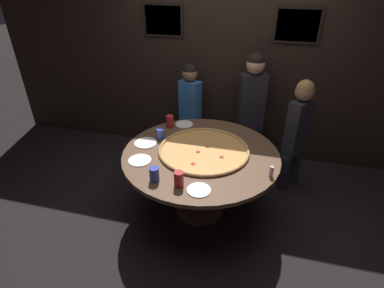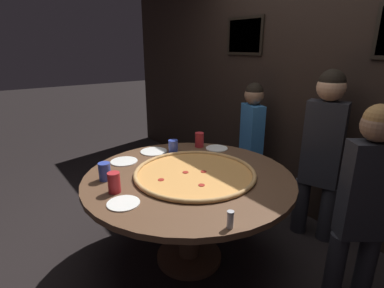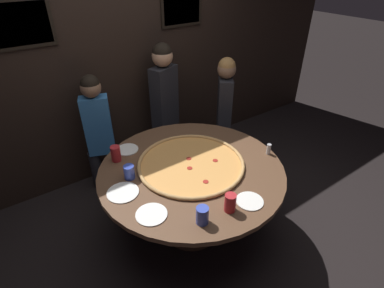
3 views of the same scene
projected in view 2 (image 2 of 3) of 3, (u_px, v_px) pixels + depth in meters
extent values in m
plane|color=black|center=(189.00, 258.00, 2.45)|extent=(24.00, 24.00, 0.00)
cube|color=black|center=(307.00, 85.00, 2.81)|extent=(6.40, 0.06, 2.60)
cube|color=black|center=(245.00, 36.00, 3.26)|extent=(0.52, 0.02, 0.40)
cube|color=#936B5B|center=(244.00, 36.00, 3.26)|extent=(0.46, 0.01, 0.34)
cylinder|color=brown|center=(189.00, 177.00, 2.22)|extent=(1.54, 1.54, 0.04)
cylinder|color=brown|center=(189.00, 220.00, 2.34)|extent=(0.16, 0.16, 0.70)
cylinder|color=brown|center=(189.00, 256.00, 2.44)|extent=(0.52, 0.52, 0.04)
cylinder|color=#E0994C|center=(195.00, 174.00, 2.22)|extent=(0.86, 0.86, 0.01)
torus|color=tan|center=(195.00, 173.00, 2.21)|extent=(0.90, 0.90, 0.03)
cylinder|color=#A8281E|center=(204.00, 172.00, 2.23)|extent=(0.04, 0.04, 0.00)
cylinder|color=#A8281E|center=(202.00, 185.00, 2.02)|extent=(0.04, 0.04, 0.00)
cylinder|color=#A8281E|center=(161.00, 180.00, 2.10)|extent=(0.04, 0.04, 0.00)
cylinder|color=#A8281E|center=(186.00, 172.00, 2.22)|extent=(0.04, 0.04, 0.00)
cylinder|color=#384CB7|center=(105.00, 171.00, 2.11)|extent=(0.08, 0.08, 0.13)
cylinder|color=#B22328|center=(114.00, 183.00, 1.93)|extent=(0.08, 0.08, 0.14)
cylinder|color=#384CB7|center=(173.00, 146.00, 2.66)|extent=(0.08, 0.08, 0.12)
cylinder|color=#B22328|center=(199.00, 140.00, 2.81)|extent=(0.08, 0.08, 0.14)
cylinder|color=white|center=(123.00, 203.00, 1.81)|extent=(0.20, 0.20, 0.01)
cylinder|color=white|center=(217.00, 148.00, 2.77)|extent=(0.20, 0.20, 0.01)
cylinder|color=white|center=(124.00, 161.00, 2.46)|extent=(0.22, 0.22, 0.01)
cylinder|color=white|center=(154.00, 151.00, 2.69)|extent=(0.24, 0.24, 0.01)
cylinder|color=silver|center=(230.00, 221.00, 1.56)|extent=(0.04, 0.04, 0.08)
cylinder|color=#B7B7BC|center=(231.00, 212.00, 1.54)|extent=(0.04, 0.04, 0.01)
cylinder|color=#232328|center=(253.00, 186.00, 3.20)|extent=(0.15, 0.15, 0.45)
cylinder|color=#232328|center=(244.00, 178.00, 3.39)|extent=(0.15, 0.15, 0.45)
cube|color=#3370B2|center=(252.00, 135.00, 3.12)|extent=(0.30, 0.23, 0.63)
sphere|color=#8C664C|center=(254.00, 95.00, 3.00)|extent=(0.20, 0.20, 0.20)
sphere|color=black|center=(254.00, 92.00, 2.98)|extent=(0.18, 0.18, 0.18)
cylinder|color=#232328|center=(327.00, 213.00, 2.62)|extent=(0.17, 0.17, 0.51)
cylinder|color=#232328|center=(301.00, 206.00, 2.74)|extent=(0.17, 0.17, 0.51)
cube|color=#232328|center=(323.00, 144.00, 2.49)|extent=(0.34, 0.26, 0.72)
sphere|color=tan|center=(331.00, 87.00, 2.34)|extent=(0.22, 0.22, 0.22)
sphere|color=black|center=(332.00, 82.00, 2.33)|extent=(0.20, 0.20, 0.20)
cylinder|color=#232328|center=(366.00, 264.00, 2.04)|extent=(0.17, 0.17, 0.46)
cylinder|color=#232328|center=(336.00, 264.00, 2.04)|extent=(0.17, 0.17, 0.46)
cube|color=#232328|center=(365.00, 191.00, 1.87)|extent=(0.28, 0.31, 0.65)
sphere|color=#8C664C|center=(379.00, 125.00, 1.74)|extent=(0.20, 0.20, 0.20)
sphere|color=#9E703D|center=(380.00, 120.00, 1.73)|extent=(0.18, 0.18, 0.18)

